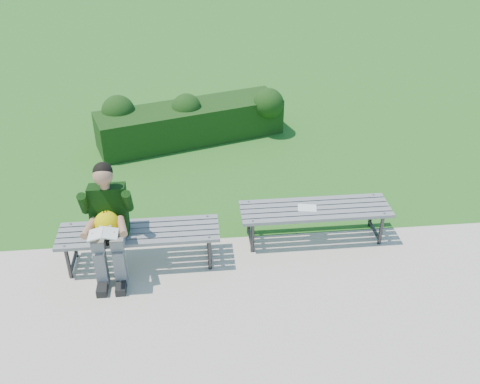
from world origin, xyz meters
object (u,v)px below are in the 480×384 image
Objects in this scene: seated_boy at (108,219)px; bench_left at (139,235)px; hedge at (190,120)px; bench_right at (315,211)px; paper_sheet at (307,208)px.

bench_left is at bearing 18.13° from seated_boy.
bench_right is (1.44, -3.00, 0.06)m from hedge.
bench_right is at bearing -0.00° from paper_sheet.
seated_boy is 2.32m from paper_sheet.
seated_boy reaches higher than bench_left.
paper_sheet is (-0.10, 0.00, 0.06)m from bench_right.
hedge is 1.78× the size of bench_right.
bench_left is 0.44m from seated_boy.
hedge reaches higher than paper_sheet.
paper_sheet is at bearing 180.00° from bench_right.
bench_right is at bearing 8.73° from seated_boy.
bench_right is 7.30× the size of paper_sheet.
seated_boy reaches higher than paper_sheet.
seated_boy reaches higher than hedge.
seated_boy is (-0.94, -3.36, 0.36)m from hedge.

